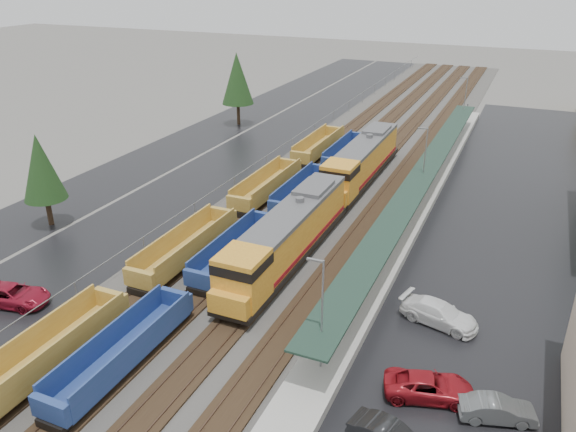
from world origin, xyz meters
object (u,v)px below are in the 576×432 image
(locomotive_lead, at_px, (286,237))
(parked_car_east_e, at_px, (497,410))
(well_string_blue, at_px, (188,293))
(parked_car_west_c, at_px, (13,295))
(well_string_yellow, at_px, (127,294))
(parked_car_east_b, at_px, (429,387))
(parked_car_east_c, at_px, (439,314))
(locomotive_trail, at_px, (361,162))

(locomotive_lead, height_order, parked_car_east_e, locomotive_lead)
(well_string_blue, xyz_separation_m, parked_car_west_c, (-12.04, -4.90, -0.37))
(well_string_yellow, distance_m, parked_car_east_e, 25.69)
(locomotive_lead, bearing_deg, parked_car_east_e, -32.67)
(locomotive_lead, relative_size, parked_car_east_b, 4.17)
(parked_car_east_e, bearing_deg, parked_car_east_c, 12.69)
(well_string_yellow, bearing_deg, parked_car_east_b, -1.33)
(locomotive_trail, xyz_separation_m, parked_car_east_e, (17.67, -32.33, -1.88))
(locomotive_lead, height_order, locomotive_trail, same)
(parked_car_east_c, height_order, parked_car_east_e, parked_car_east_c)
(parked_car_east_b, bearing_deg, parked_car_west_c, 78.77)
(locomotive_trail, xyz_separation_m, well_string_blue, (-4.00, -29.57, -1.45))
(locomotive_trail, relative_size, parked_car_east_c, 3.93)
(locomotive_trail, bearing_deg, parked_car_west_c, -114.96)
(parked_car_east_c, distance_m, parked_car_east_e, 9.15)
(well_string_blue, xyz_separation_m, parked_car_east_e, (21.67, -2.75, -0.43))
(parked_car_west_c, bearing_deg, well_string_yellow, -81.09)
(locomotive_lead, xyz_separation_m, parked_car_west_c, (-16.04, -13.47, -1.82))
(parked_car_east_b, bearing_deg, parked_car_east_e, -110.83)
(parked_car_west_c, bearing_deg, locomotive_trail, -36.36)
(locomotive_trail, relative_size, parked_car_west_c, 3.97)
(locomotive_trail, height_order, parked_car_east_b, locomotive_trail)
(parked_car_east_c, bearing_deg, well_string_blue, 120.87)
(well_string_blue, bearing_deg, locomotive_trail, 82.30)
(locomotive_trail, height_order, well_string_blue, locomotive_trail)
(locomotive_lead, relative_size, parked_car_east_e, 5.16)
(well_string_yellow, relative_size, well_string_blue, 1.07)
(well_string_yellow, bearing_deg, parked_car_east_c, 18.60)
(parked_car_east_c, xyz_separation_m, parked_car_east_e, (4.53, -7.95, -0.11))
(well_string_yellow, distance_m, parked_car_east_c, 22.30)
(locomotive_lead, xyz_separation_m, parked_car_east_c, (13.14, -3.38, -1.78))
(parked_car_east_e, bearing_deg, parked_car_west_c, 76.63)
(locomotive_lead, relative_size, well_string_blue, 0.25)
(well_string_blue, bearing_deg, parked_car_west_c, -157.87)
(parked_car_east_e, bearing_deg, parked_car_east_b, 68.10)
(locomotive_trail, bearing_deg, well_string_yellow, -104.25)
(well_string_yellow, distance_m, well_string_blue, 4.44)
(locomotive_lead, bearing_deg, parked_car_east_b, -38.43)
(locomotive_trail, distance_m, parked_car_east_e, 36.89)
(well_string_yellow, distance_m, parked_car_west_c, 8.59)
(well_string_blue, height_order, parked_car_east_c, well_string_blue)
(locomotive_lead, distance_m, well_string_yellow, 13.27)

